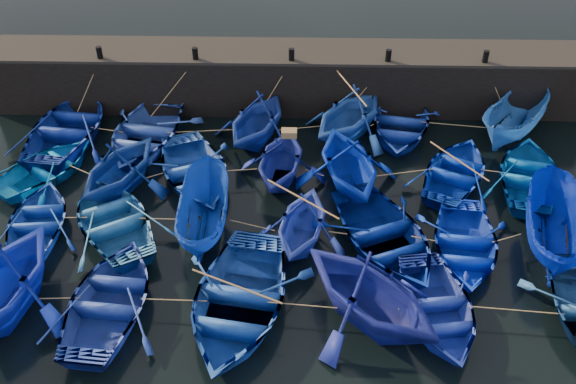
{
  "coord_description": "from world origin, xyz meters",
  "views": [
    {
      "loc": [
        0.41,
        -14.64,
        14.99
      ],
      "look_at": [
        0.0,
        3.2,
        0.7
      ],
      "focal_mm": 40.0,
      "sensor_mm": 36.0,
      "label": 1
    }
  ],
  "objects_px": {
    "boat_0": "(69,126)",
    "boat_20": "(0,281)",
    "wooden_crate": "(289,133)",
    "boat_8": "(195,172)",
    "boat_13": "(39,220)"
  },
  "relations": [
    {
      "from": "wooden_crate",
      "to": "boat_13",
      "type": "bearing_deg",
      "value": -161.01
    },
    {
      "from": "boat_0",
      "to": "wooden_crate",
      "type": "distance_m",
      "value": 9.66
    },
    {
      "from": "boat_8",
      "to": "boat_13",
      "type": "height_order",
      "value": "boat_8"
    },
    {
      "from": "boat_20",
      "to": "wooden_crate",
      "type": "height_order",
      "value": "boat_20"
    },
    {
      "from": "boat_8",
      "to": "boat_20",
      "type": "bearing_deg",
      "value": -148.64
    },
    {
      "from": "boat_0",
      "to": "boat_20",
      "type": "height_order",
      "value": "boat_20"
    },
    {
      "from": "boat_8",
      "to": "boat_20",
      "type": "xyz_separation_m",
      "value": [
        -4.74,
        -6.45,
        0.77
      ]
    },
    {
      "from": "boat_0",
      "to": "boat_8",
      "type": "bearing_deg",
      "value": 159.42
    },
    {
      "from": "wooden_crate",
      "to": "boat_20",
      "type": "bearing_deg",
      "value": -141.35
    },
    {
      "from": "boat_8",
      "to": "wooden_crate",
      "type": "height_order",
      "value": "wooden_crate"
    },
    {
      "from": "boat_0",
      "to": "boat_20",
      "type": "xyz_separation_m",
      "value": [
        0.84,
        -9.35,
        0.71
      ]
    },
    {
      "from": "boat_20",
      "to": "boat_13",
      "type": "bearing_deg",
      "value": 105.7
    },
    {
      "from": "boat_20",
      "to": "boat_8",
      "type": "bearing_deg",
      "value": 64.93
    },
    {
      "from": "boat_0",
      "to": "boat_13",
      "type": "relative_size",
      "value": 1.37
    },
    {
      "from": "wooden_crate",
      "to": "boat_8",
      "type": "bearing_deg",
      "value": -177.0
    }
  ]
}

